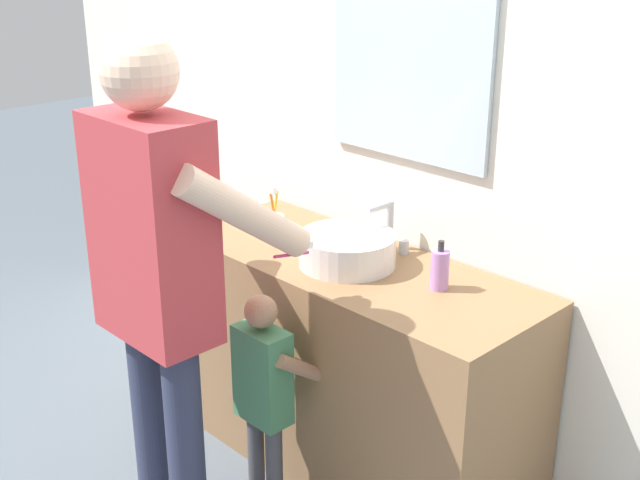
# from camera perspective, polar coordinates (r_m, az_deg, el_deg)

# --- Properties ---
(back_wall) EXTENTS (4.40, 0.10, 2.70)m
(back_wall) POSITION_cam_1_polar(r_m,az_deg,el_deg) (2.92, 6.72, 9.77)
(back_wall) COLOR silver
(back_wall) RESTS_ON ground
(vanity_cabinet) EXTENTS (1.40, 0.54, 0.82)m
(vanity_cabinet) POSITION_cam_1_polar(r_m,az_deg,el_deg) (3.03, 2.06, -8.75)
(vanity_cabinet) COLOR olive
(vanity_cabinet) RESTS_ON ground
(sink_basin) EXTENTS (0.33, 0.33, 0.11)m
(sink_basin) POSITION_cam_1_polar(r_m,az_deg,el_deg) (2.82, 1.90, -0.62)
(sink_basin) COLOR silver
(sink_basin) RESTS_ON vanity_cabinet
(faucet) EXTENTS (0.18, 0.14, 0.18)m
(faucet) POSITION_cam_1_polar(r_m,az_deg,el_deg) (2.95, 4.67, 0.84)
(faucet) COLOR #B7BABF
(faucet) RESTS_ON vanity_cabinet
(toothbrush_cup) EXTENTS (0.07, 0.07, 0.21)m
(toothbrush_cup) POSITION_cam_1_polar(r_m,az_deg,el_deg) (3.04, -3.14, 0.99)
(toothbrush_cup) COLOR silver
(toothbrush_cup) RESTS_ON vanity_cabinet
(soap_bottle) EXTENTS (0.06, 0.06, 0.16)m
(soap_bottle) POSITION_cam_1_polar(r_m,az_deg,el_deg) (2.65, 8.28, -2.02)
(soap_bottle) COLOR #B27FC6
(soap_bottle) RESTS_ON vanity_cabinet
(child_toddler) EXTENTS (0.25, 0.26, 0.83)m
(child_toddler) POSITION_cam_1_polar(r_m,az_deg,el_deg) (2.75, -3.83, -10.13)
(child_toddler) COLOR #47474C
(child_toddler) RESTS_ON ground
(adult_parent) EXTENTS (0.51, 0.54, 1.66)m
(adult_parent) POSITION_cam_1_polar(r_m,az_deg,el_deg) (2.46, -11.06, -1.43)
(adult_parent) COLOR #2D334C
(adult_parent) RESTS_ON ground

